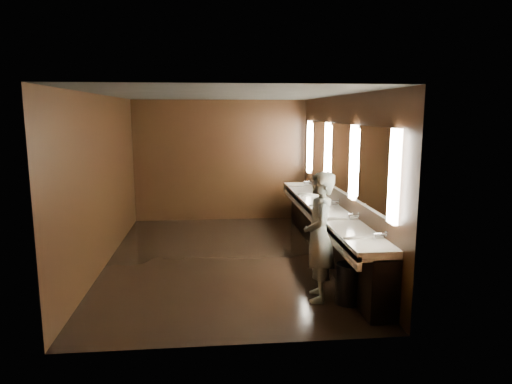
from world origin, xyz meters
TOP-DOWN VIEW (x-y plane):
  - floor at (0.00, 0.00)m, footprint 6.00×6.00m
  - ceiling at (0.00, 0.00)m, footprint 4.00×6.00m
  - wall_back at (0.00, 3.00)m, footprint 4.00×0.02m
  - wall_front at (0.00, -3.00)m, footprint 4.00×0.02m
  - wall_left at (-2.00, 0.00)m, footprint 0.02×6.00m
  - wall_right at (2.00, 0.00)m, footprint 0.02×6.00m
  - sink_counter at (1.79, 0.00)m, footprint 0.55×5.40m
  - mirror_band at (1.98, -0.00)m, footprint 0.06×5.03m
  - person at (1.20, -1.85)m, footprint 0.51×0.70m
  - trash_bin at (1.58, -2.02)m, footprint 0.39×0.39m

SIDE VIEW (x-z plane):
  - floor at x=0.00m, z-range 0.00..0.00m
  - trash_bin at x=1.58m, z-range 0.00..0.54m
  - sink_counter at x=1.79m, z-range -0.01..1.00m
  - person at x=1.20m, z-range 0.00..1.75m
  - wall_back at x=0.00m, z-range 0.00..2.80m
  - wall_front at x=0.00m, z-range 0.00..2.80m
  - wall_left at x=-2.00m, z-range 0.00..2.80m
  - wall_right at x=2.00m, z-range 0.00..2.80m
  - mirror_band at x=1.98m, z-range 1.17..2.32m
  - ceiling at x=0.00m, z-range 2.79..2.81m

